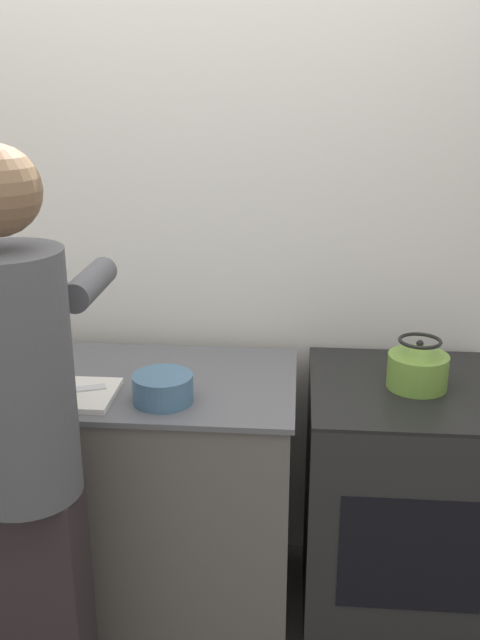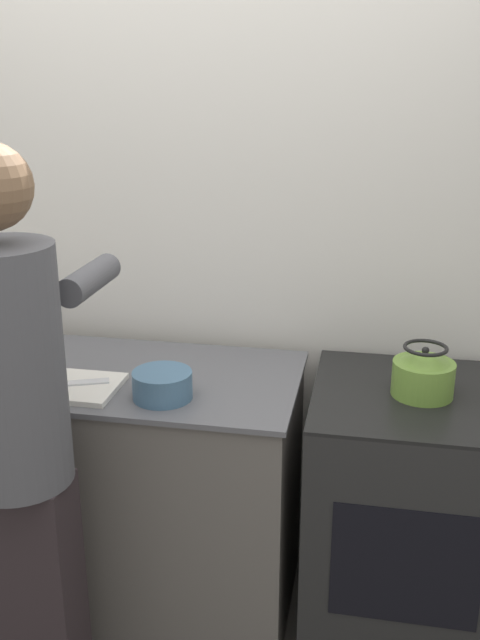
{
  "view_description": "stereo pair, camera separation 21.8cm",
  "coord_description": "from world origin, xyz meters",
  "px_view_note": "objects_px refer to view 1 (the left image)",
  "views": [
    {
      "loc": [
        0.41,
        -1.84,
        1.87
      ],
      "look_at": [
        0.23,
        0.22,
        1.16
      ],
      "focal_mm": 40.0,
      "sensor_mm": 36.0,
      "label": 1
    },
    {
      "loc": [
        0.62,
        -1.81,
        1.87
      ],
      "look_at": [
        0.23,
        0.22,
        1.16
      ],
      "focal_mm": 40.0,
      "sensor_mm": 36.0,
      "label": 2
    }
  ],
  "objects_px": {
    "cutting_board": "(63,394)",
    "oven": "(397,506)",
    "knife": "(65,391)",
    "person": "(24,439)",
    "kettle": "(418,367)"
  },
  "relations": [
    {
      "from": "kettle",
      "to": "cutting_board",
      "type": "bearing_deg",
      "value": -171.51
    },
    {
      "from": "oven",
      "to": "cutting_board",
      "type": "height_order",
      "value": "cutting_board"
    },
    {
      "from": "cutting_board",
      "to": "person",
      "type": "bearing_deg",
      "value": -87.35
    },
    {
      "from": "oven",
      "to": "person",
      "type": "xyz_separation_m",
      "value": [
        -1.08,
        -0.53,
        0.5
      ]
    },
    {
      "from": "cutting_board",
      "to": "oven",
      "type": "bearing_deg",
      "value": 8.91
    },
    {
      "from": "oven",
      "to": "cutting_board",
      "type": "bearing_deg",
      "value": -171.09
    },
    {
      "from": "kettle",
      "to": "oven",
      "type": "bearing_deg",
      "value": 171.22
    },
    {
      "from": "person",
      "to": "knife",
      "type": "bearing_deg",
      "value": 91.11
    },
    {
      "from": "person",
      "to": "knife",
      "type": "xyz_separation_m",
      "value": [
        -0.01,
        0.36,
        -0.02
      ]
    },
    {
      "from": "oven",
      "to": "knife",
      "type": "bearing_deg",
      "value": -170.8
    },
    {
      "from": "person",
      "to": "cutting_board",
      "type": "height_order",
      "value": "person"
    },
    {
      "from": "person",
      "to": "kettle",
      "type": "height_order",
      "value": "person"
    },
    {
      "from": "cutting_board",
      "to": "kettle",
      "type": "height_order",
      "value": "kettle"
    },
    {
      "from": "knife",
      "to": "kettle",
      "type": "relative_size",
      "value": 1.2
    },
    {
      "from": "oven",
      "to": "person",
      "type": "distance_m",
      "value": 1.3
    }
  ]
}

